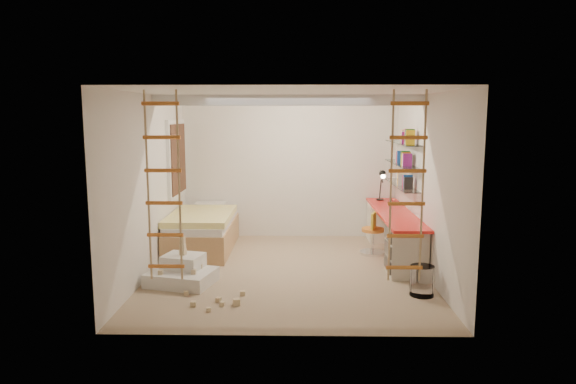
{
  "coord_description": "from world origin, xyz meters",
  "views": [
    {
      "loc": [
        0.14,
        -7.37,
        2.31
      ],
      "look_at": [
        0.0,
        0.3,
        1.15
      ],
      "focal_mm": 32.0,
      "sensor_mm": 36.0,
      "label": 1
    }
  ],
  "objects_px": {
    "desk": "(393,232)",
    "play_platform": "(182,273)",
    "bed": "(203,231)",
    "swivel_chair": "(373,239)"
  },
  "relations": [
    {
      "from": "bed",
      "to": "play_platform",
      "type": "distance_m",
      "value": 1.8
    },
    {
      "from": "bed",
      "to": "play_platform",
      "type": "xyz_separation_m",
      "value": [
        0.03,
        -1.79,
        -0.18
      ]
    },
    {
      "from": "bed",
      "to": "play_platform",
      "type": "relative_size",
      "value": 2.02
    },
    {
      "from": "swivel_chair",
      "to": "play_platform",
      "type": "distance_m",
      "value": 3.24
    },
    {
      "from": "bed",
      "to": "swivel_chair",
      "type": "height_order",
      "value": "swivel_chair"
    },
    {
      "from": "desk",
      "to": "play_platform",
      "type": "relative_size",
      "value": 2.83
    },
    {
      "from": "desk",
      "to": "play_platform",
      "type": "distance_m",
      "value": 3.48
    },
    {
      "from": "bed",
      "to": "desk",
      "type": "bearing_deg",
      "value": -6.49
    },
    {
      "from": "bed",
      "to": "swivel_chair",
      "type": "relative_size",
      "value": 2.8
    },
    {
      "from": "swivel_chair",
      "to": "desk",
      "type": "bearing_deg",
      "value": -20.13
    }
  ]
}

